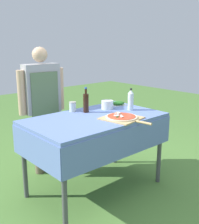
{
  "coord_description": "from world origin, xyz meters",
  "views": [
    {
      "loc": [
        -1.8,
        -2.1,
        1.57
      ],
      "look_at": [
        0.06,
        0.0,
        0.85
      ],
      "focal_mm": 45.0,
      "sensor_mm": 36.0,
      "label": 1
    }
  ],
  "objects_px": {
    "sauce_jar": "(73,107)",
    "prep_table": "(95,125)",
    "mixing_tub": "(107,105)",
    "oil_bottle": "(86,102)",
    "pizza_on_peel": "(122,117)",
    "person_cook": "(42,101)",
    "water_bottle": "(131,100)",
    "herb_container": "(118,103)"
  },
  "relations": [
    {
      "from": "sauce_jar",
      "to": "prep_table",
      "type": "bearing_deg",
      "value": -83.43
    },
    {
      "from": "mixing_tub",
      "to": "sauce_jar",
      "type": "bearing_deg",
      "value": 155.22
    },
    {
      "from": "oil_bottle",
      "to": "mixing_tub",
      "type": "xyz_separation_m",
      "value": [
        0.28,
        -0.04,
        -0.06
      ]
    },
    {
      "from": "pizza_on_peel",
      "to": "prep_table",
      "type": "bearing_deg",
      "value": 112.7
    },
    {
      "from": "pizza_on_peel",
      "to": "sauce_jar",
      "type": "relative_size",
      "value": 4.97
    },
    {
      "from": "mixing_tub",
      "to": "person_cook",
      "type": "bearing_deg",
      "value": 131.6
    },
    {
      "from": "prep_table",
      "to": "pizza_on_peel",
      "type": "distance_m",
      "value": 0.3
    },
    {
      "from": "oil_bottle",
      "to": "sauce_jar",
      "type": "distance_m",
      "value": 0.17
    },
    {
      "from": "water_bottle",
      "to": "pizza_on_peel",
      "type": "bearing_deg",
      "value": -150.16
    },
    {
      "from": "oil_bottle",
      "to": "herb_container",
      "type": "distance_m",
      "value": 0.52
    },
    {
      "from": "prep_table",
      "to": "water_bottle",
      "type": "bearing_deg",
      "value": -5.01
    },
    {
      "from": "prep_table",
      "to": "herb_container",
      "type": "bearing_deg",
      "value": 21.53
    },
    {
      "from": "herb_container",
      "to": "sauce_jar",
      "type": "height_order",
      "value": "sauce_jar"
    },
    {
      "from": "person_cook",
      "to": "pizza_on_peel",
      "type": "height_order",
      "value": "person_cook"
    },
    {
      "from": "prep_table",
      "to": "pizza_on_peel",
      "type": "height_order",
      "value": "pizza_on_peel"
    },
    {
      "from": "water_bottle",
      "to": "herb_container",
      "type": "relative_size",
      "value": 1.17
    },
    {
      "from": "water_bottle",
      "to": "sauce_jar",
      "type": "relative_size",
      "value": 2.29
    },
    {
      "from": "prep_table",
      "to": "person_cook",
      "type": "bearing_deg",
      "value": 103.81
    },
    {
      "from": "mixing_tub",
      "to": "prep_table",
      "type": "bearing_deg",
      "value": -152.82
    },
    {
      "from": "person_cook",
      "to": "oil_bottle",
      "type": "bearing_deg",
      "value": 119.46
    },
    {
      "from": "herb_container",
      "to": "sauce_jar",
      "type": "distance_m",
      "value": 0.61
    },
    {
      "from": "prep_table",
      "to": "water_bottle",
      "type": "relative_size",
      "value": 5.76
    },
    {
      "from": "water_bottle",
      "to": "sauce_jar",
      "type": "height_order",
      "value": "water_bottle"
    },
    {
      "from": "pizza_on_peel",
      "to": "sauce_jar",
      "type": "xyz_separation_m",
      "value": [
        -0.19,
        0.57,
        0.03
      ]
    },
    {
      "from": "pizza_on_peel",
      "to": "herb_container",
      "type": "bearing_deg",
      "value": 38.84
    },
    {
      "from": "water_bottle",
      "to": "mixing_tub",
      "type": "height_order",
      "value": "water_bottle"
    },
    {
      "from": "prep_table",
      "to": "water_bottle",
      "type": "distance_m",
      "value": 0.53
    },
    {
      "from": "prep_table",
      "to": "mixing_tub",
      "type": "xyz_separation_m",
      "value": [
        0.32,
        0.17,
        0.14
      ]
    },
    {
      "from": "person_cook",
      "to": "herb_container",
      "type": "xyz_separation_m",
      "value": [
        0.74,
        -0.52,
        -0.05
      ]
    },
    {
      "from": "pizza_on_peel",
      "to": "person_cook",
      "type": "bearing_deg",
      "value": 99.51
    },
    {
      "from": "person_cook",
      "to": "sauce_jar",
      "type": "bearing_deg",
      "value": 115.67
    },
    {
      "from": "person_cook",
      "to": "sauce_jar",
      "type": "xyz_separation_m",
      "value": [
        0.14,
        -0.4,
        -0.03
      ]
    },
    {
      "from": "oil_bottle",
      "to": "herb_container",
      "type": "relative_size",
      "value": 1.3
    },
    {
      "from": "oil_bottle",
      "to": "sauce_jar",
      "type": "xyz_separation_m",
      "value": [
        -0.09,
        0.13,
        -0.06
      ]
    },
    {
      "from": "person_cook",
      "to": "oil_bottle",
      "type": "distance_m",
      "value": 0.58
    },
    {
      "from": "mixing_tub",
      "to": "pizza_on_peel",
      "type": "bearing_deg",
      "value": -113.79
    },
    {
      "from": "prep_table",
      "to": "oil_bottle",
      "type": "xyz_separation_m",
      "value": [
        0.05,
        0.21,
        0.2
      ]
    },
    {
      "from": "herb_container",
      "to": "mixing_tub",
      "type": "relative_size",
      "value": 1.56
    },
    {
      "from": "sauce_jar",
      "to": "oil_bottle",
      "type": "bearing_deg",
      "value": -56.1
    },
    {
      "from": "pizza_on_peel",
      "to": "oil_bottle",
      "type": "relative_size",
      "value": 1.95
    },
    {
      "from": "pizza_on_peel",
      "to": "oil_bottle",
      "type": "xyz_separation_m",
      "value": [
        -0.1,
        0.44,
        0.09
      ]
    },
    {
      "from": "prep_table",
      "to": "sauce_jar",
      "type": "xyz_separation_m",
      "value": [
        -0.04,
        0.33,
        0.14
      ]
    }
  ]
}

